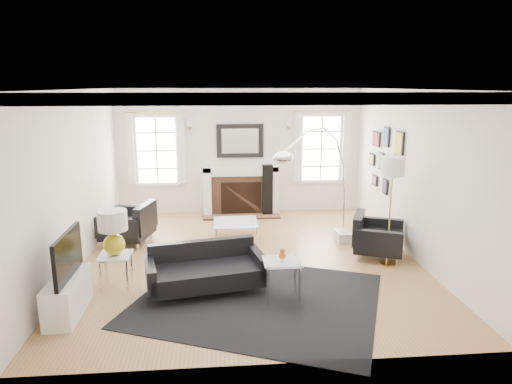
{
  "coord_description": "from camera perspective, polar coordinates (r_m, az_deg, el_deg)",
  "views": [
    {
      "loc": [
        -0.52,
        -7.23,
        2.86
      ],
      "look_at": [
        0.13,
        0.3,
        1.09
      ],
      "focal_mm": 32.0,
      "sensor_mm": 36.0,
      "label": 1
    }
  ],
  "objects": [
    {
      "name": "ceiling",
      "position": [
        7.25,
        -0.84,
        12.71
      ],
      "size": [
        5.5,
        6.0,
        0.02
      ],
      "primitive_type": "cube",
      "color": "white",
      "rests_on": "back_wall"
    },
    {
      "name": "window_left",
      "position": [
        10.36,
        -12.31,
        5.11
      ],
      "size": [
        1.24,
        0.15,
        1.62
      ],
      "color": "white",
      "rests_on": "back_wall"
    },
    {
      "name": "mantel_mirror",
      "position": [
        10.27,
        -2.01,
        6.41
      ],
      "size": [
        1.05,
        0.07,
        0.75
      ],
      "color": "black",
      "rests_on": "back_wall"
    },
    {
      "name": "fireplace",
      "position": [
        10.3,
        -1.91,
        0.17
      ],
      "size": [
        1.7,
        0.69,
        1.11
      ],
      "color": "white",
      "rests_on": "floor"
    },
    {
      "name": "stick_floor_lamp",
      "position": [
        7.4,
        16.73,
        2.43
      ],
      "size": [
        0.36,
        0.36,
        1.79
      ],
      "color": "#BB9741",
      "rests_on": "floor"
    },
    {
      "name": "side_table_left",
      "position": [
        6.94,
        -17.16,
        -8.29
      ],
      "size": [
        0.45,
        0.45,
        0.49
      ],
      "color": "silver",
      "rests_on": "floor"
    },
    {
      "name": "orange_vase",
      "position": [
        6.18,
        3.3,
        -7.8
      ],
      "size": [
        0.1,
        0.1,
        0.16
      ],
      "color": "#BC5618",
      "rests_on": "nesting_table"
    },
    {
      "name": "arc_floor_lamp",
      "position": [
        7.76,
        7.56,
        0.9
      ],
      "size": [
        1.6,
        1.48,
        2.26
      ],
      "color": "silver",
      "rests_on": "floor"
    },
    {
      "name": "sofa",
      "position": [
        6.63,
        -6.38,
        -9.68
      ],
      "size": [
        1.76,
        1.06,
        0.54
      ],
      "color": "black",
      "rests_on": "floor"
    },
    {
      "name": "armchair_left",
      "position": [
        8.75,
        -15.41,
        -3.98
      ],
      "size": [
        1.02,
        1.1,
        0.63
      ],
      "color": "black",
      "rests_on": "floor"
    },
    {
      "name": "window_right",
      "position": [
        10.54,
        8.14,
        5.42
      ],
      "size": [
        1.24,
        0.15,
        1.62
      ],
      "color": "white",
      "rests_on": "back_wall"
    },
    {
      "name": "gourd_lamp",
      "position": [
        6.78,
        -17.43,
        -4.5
      ],
      "size": [
        0.41,
        0.41,
        0.66
      ],
      "color": "gold",
      "rests_on": "side_table_left"
    },
    {
      "name": "left_wall",
      "position": [
        7.71,
        -21.66,
        1.32
      ],
      "size": [
        0.04,
        6.0,
        2.8
      ],
      "primitive_type": "cube",
      "color": "white",
      "rests_on": "floor"
    },
    {
      "name": "armchair_right",
      "position": [
        8.07,
        14.69,
        -5.5
      ],
      "size": [
        1.06,
        1.12,
        0.6
      ],
      "color": "black",
      "rests_on": "floor"
    },
    {
      "name": "right_wall",
      "position": [
        8.07,
        19.08,
        2.03
      ],
      "size": [
        0.04,
        6.0,
        2.8
      ],
      "primitive_type": "cube",
      "color": "white",
      "rests_on": "floor"
    },
    {
      "name": "gallery_wall",
      "position": [
        9.22,
        15.74,
        4.41
      ],
      "size": [
        0.04,
        1.73,
        1.29
      ],
      "color": "black",
      "rests_on": "right_wall"
    },
    {
      "name": "crown_molding",
      "position": [
        7.25,
        -0.84,
        12.23
      ],
      "size": [
        5.5,
        6.0,
        0.12
      ],
      "primitive_type": "cube",
      "color": "white",
      "rests_on": "back_wall"
    },
    {
      "name": "tv_unit",
      "position": [
        6.38,
        -22.47,
        -11.27
      ],
      "size": [
        0.35,
        1.0,
        1.09
      ],
      "color": "white",
      "rests_on": "floor"
    },
    {
      "name": "back_wall",
      "position": [
        10.35,
        -2.01,
        5.07
      ],
      "size": [
        5.5,
        0.04,
        2.8
      ],
      "primitive_type": "cube",
      "color": "white",
      "rests_on": "floor"
    },
    {
      "name": "front_wall",
      "position": [
        4.51,
        1.97,
        -5.74
      ],
      "size": [
        5.5,
        0.04,
        2.8
      ],
      "primitive_type": "cube",
      "color": "white",
      "rests_on": "floor"
    },
    {
      "name": "floor",
      "position": [
        7.79,
        -0.77,
        -8.35
      ],
      "size": [
        6.0,
        6.0,
        0.0
      ],
      "primitive_type": "plane",
      "color": "#9C7341",
      "rests_on": "ground"
    },
    {
      "name": "nesting_table",
      "position": [
        6.26,
        3.28,
        -9.57
      ],
      "size": [
        0.51,
        0.43,
        0.56
      ],
      "color": "silver",
      "rests_on": "floor"
    },
    {
      "name": "area_rug",
      "position": [
        6.42,
        0.25,
        -13.23
      ],
      "size": [
        3.91,
        3.62,
        0.01
      ],
      "primitive_type": "cube",
      "rotation": [
        0.0,
        0.0,
        -0.39
      ],
      "color": "black",
      "rests_on": "floor"
    },
    {
      "name": "speaker_tower",
      "position": [
        10.2,
        1.43,
        0.22
      ],
      "size": [
        0.23,
        0.23,
        1.14
      ],
      "primitive_type": "cube",
      "rotation": [
        0.0,
        0.0,
        -0.02
      ],
      "color": "black",
      "rests_on": "floor"
    },
    {
      "name": "coffee_table",
      "position": [
        8.6,
        -2.57,
        -3.94
      ],
      "size": [
        0.81,
        0.81,
        0.36
      ],
      "color": "silver",
      "rests_on": "floor"
    }
  ]
}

